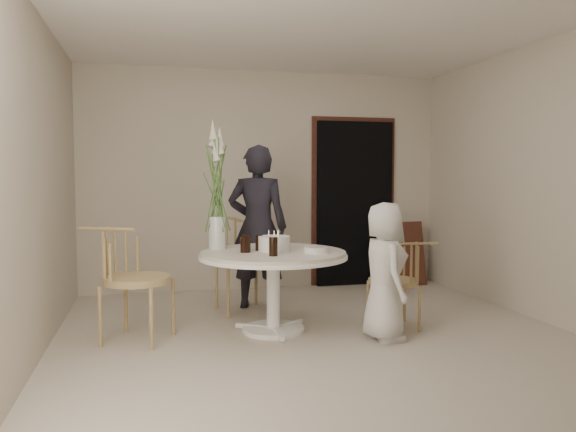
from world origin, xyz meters
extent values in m
plane|color=beige|center=(0.00, 0.00, 0.00)|extent=(4.50, 4.50, 0.00)
plane|color=white|center=(0.00, 0.00, 2.70)|extent=(4.50, 4.50, 0.00)
plane|color=beige|center=(0.00, 2.25, 1.35)|extent=(4.50, 0.00, 4.50)
plane|color=beige|center=(0.00, -2.25, 1.35)|extent=(4.50, 0.00, 4.50)
plane|color=beige|center=(-2.25, 0.00, 1.35)|extent=(0.00, 4.50, 4.50)
plane|color=beige|center=(2.25, 0.00, 1.35)|extent=(0.00, 4.50, 4.50)
cube|color=black|center=(1.15, 2.19, 1.05)|extent=(1.00, 0.10, 2.10)
cube|color=#592F1E|center=(1.15, 2.23, 1.11)|extent=(1.12, 0.03, 2.22)
cylinder|color=white|center=(-0.35, 0.25, 0.02)|extent=(0.56, 0.56, 0.04)
cylinder|color=white|center=(-0.35, 0.25, 0.34)|extent=(0.12, 0.12, 0.65)
cylinder|color=white|center=(-0.35, 0.25, 0.68)|extent=(1.33, 1.33, 0.03)
cylinder|color=beige|center=(-0.35, 0.25, 0.71)|extent=(1.30, 1.30, 0.04)
cube|color=#592F1E|center=(1.73, 1.95, 0.41)|extent=(0.64, 0.27, 0.82)
cylinder|color=tan|center=(-0.68, 0.83, 0.25)|extent=(0.03, 0.03, 0.50)
cylinder|color=tan|center=(-0.24, 0.90, 0.25)|extent=(0.03, 0.03, 0.50)
cylinder|color=tan|center=(-0.74, 1.27, 0.25)|extent=(0.03, 0.03, 0.50)
cylinder|color=tan|center=(-0.30, 1.33, 0.25)|extent=(0.03, 0.03, 0.50)
cylinder|color=tan|center=(-0.49, 1.08, 0.52)|extent=(0.55, 0.55, 0.06)
cylinder|color=tan|center=(0.58, 0.31, 0.21)|extent=(0.03, 0.03, 0.41)
cylinder|color=tan|center=(0.55, -0.06, 0.21)|extent=(0.03, 0.03, 0.41)
cylinder|color=tan|center=(0.95, 0.27, 0.21)|extent=(0.03, 0.03, 0.41)
cylinder|color=tan|center=(0.92, -0.09, 0.21)|extent=(0.03, 0.03, 0.41)
cylinder|color=tan|center=(0.75, 0.11, 0.43)|extent=(0.46, 0.46, 0.05)
cylinder|color=tan|center=(-1.42, -0.05, 0.25)|extent=(0.03, 0.03, 0.50)
cylinder|color=tan|center=(-1.23, 0.35, 0.25)|extent=(0.03, 0.03, 0.50)
cylinder|color=tan|center=(-1.83, 0.13, 0.25)|extent=(0.03, 0.03, 0.50)
cylinder|color=tan|center=(-1.64, 0.54, 0.25)|extent=(0.03, 0.03, 0.50)
cylinder|color=tan|center=(-1.53, 0.24, 0.53)|extent=(0.56, 0.56, 0.06)
imported|color=black|center=(-0.31, 1.21, 0.86)|extent=(0.73, 0.59, 1.73)
imported|color=silver|center=(0.52, -0.22, 0.59)|extent=(0.40, 0.59, 1.18)
cylinder|color=white|center=(-0.34, 0.26, 0.80)|extent=(0.28, 0.28, 0.14)
cylinder|color=beige|center=(-0.34, 0.26, 0.89)|extent=(0.01, 0.01, 0.05)
cylinder|color=beige|center=(-0.29, 0.29, 0.89)|extent=(0.01, 0.01, 0.05)
cylinder|color=beige|center=(-0.38, 0.28, 0.89)|extent=(0.01, 0.01, 0.05)
cylinder|color=beige|center=(-0.32, 0.21, 0.89)|extent=(0.01, 0.01, 0.05)
cylinder|color=black|center=(-0.62, 0.23, 0.80)|extent=(0.08, 0.08, 0.14)
cylinder|color=black|center=(-0.41, -0.04, 0.81)|extent=(0.09, 0.09, 0.16)
cylinder|color=black|center=(-0.59, 0.24, 0.81)|extent=(0.09, 0.09, 0.16)
cylinder|color=black|center=(-0.46, 0.33, 0.80)|extent=(0.08, 0.08, 0.14)
cylinder|color=white|center=(-0.01, 0.04, 0.76)|extent=(0.28, 0.28, 0.05)
cylinder|color=silver|center=(-0.81, 0.55, 0.88)|extent=(0.16, 0.16, 0.30)
cylinder|color=#447030|center=(-0.79, 0.56, 1.26)|extent=(0.01, 0.01, 0.75)
cone|color=beige|center=(-0.79, 0.56, 1.63)|extent=(0.08, 0.08, 0.19)
cylinder|color=#447030|center=(-0.81, 0.58, 1.29)|extent=(0.01, 0.01, 0.82)
cone|color=beige|center=(-0.81, 0.58, 1.70)|extent=(0.08, 0.08, 0.19)
cylinder|color=#447030|center=(-0.83, 0.57, 1.32)|extent=(0.01, 0.01, 0.88)
cone|color=beige|center=(-0.83, 0.57, 1.76)|extent=(0.08, 0.08, 0.19)
cylinder|color=#447030|center=(-0.85, 0.54, 1.35)|extent=(0.01, 0.01, 0.95)
cone|color=beige|center=(-0.85, 0.54, 1.83)|extent=(0.08, 0.08, 0.19)
cylinder|color=#447030|center=(-0.83, 0.52, 1.26)|extent=(0.01, 0.01, 0.75)
cone|color=beige|center=(-0.83, 0.52, 1.63)|extent=(0.08, 0.08, 0.19)
cylinder|color=#447030|center=(-0.81, 0.51, 1.29)|extent=(0.01, 0.01, 0.82)
cone|color=beige|center=(-0.81, 0.51, 1.70)|extent=(0.08, 0.08, 0.19)
cylinder|color=#447030|center=(-0.78, 0.53, 1.32)|extent=(0.01, 0.01, 0.88)
cone|color=beige|center=(-0.78, 0.53, 1.76)|extent=(0.08, 0.08, 0.19)
camera|label=1|loc=(-1.42, -4.62, 1.40)|focal=35.00mm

